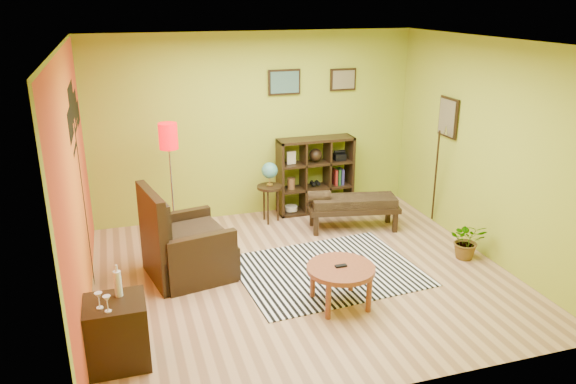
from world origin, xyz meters
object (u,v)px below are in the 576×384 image
object	(u,v)px
armchair	(184,249)
potted_plant	(467,244)
bench	(351,204)
globe_table	(270,177)
cube_shelf	(316,175)
floor_lamp	(169,147)
coffee_table	(341,272)
side_cabinet	(117,332)

from	to	relation	value
armchair	potted_plant	xyz separation A→B (m)	(3.59, -0.62, -0.15)
bench	globe_table	bearing A→B (deg)	149.69
globe_table	cube_shelf	xyz separation A→B (m)	(0.82, 0.23, -0.11)
floor_lamp	globe_table	world-z (taller)	floor_lamp
bench	coffee_table	bearing A→B (deg)	-116.37
side_cabinet	cube_shelf	world-z (taller)	cube_shelf
coffee_table	side_cabinet	world-z (taller)	side_cabinet
globe_table	bench	bearing A→B (deg)	-30.31
cube_shelf	bench	world-z (taller)	cube_shelf
side_cabinet	floor_lamp	xyz separation A→B (m)	(0.82, 2.63, 1.04)
bench	potted_plant	bearing A→B (deg)	-52.12
armchair	bench	bearing A→B (deg)	16.35
cube_shelf	bench	distance (m)	0.91
bench	potted_plant	world-z (taller)	bench
globe_table	bench	size ratio (longest dim) A/B	0.68
potted_plant	coffee_table	bearing A→B (deg)	-163.64
coffee_table	floor_lamp	xyz separation A→B (m)	(-1.56, 2.25, 0.97)
floor_lamp	bench	distance (m)	2.73
globe_table	potted_plant	bearing A→B (deg)	-43.08
cube_shelf	potted_plant	distance (m)	2.60
floor_lamp	potted_plant	xyz separation A→B (m)	(3.60, -1.66, -1.18)
armchair	cube_shelf	bearing A→B (deg)	34.78
floor_lamp	cube_shelf	world-z (taller)	floor_lamp
globe_table	cube_shelf	world-z (taller)	cube_shelf
coffee_table	globe_table	world-z (taller)	globe_table
coffee_table	armchair	distance (m)	1.98
armchair	floor_lamp	distance (m)	1.45
bench	potted_plant	size ratio (longest dim) A/B	2.72
side_cabinet	floor_lamp	bearing A→B (deg)	72.72
coffee_table	potted_plant	world-z (taller)	coffee_table
armchair	side_cabinet	bearing A→B (deg)	-117.22
armchair	potted_plant	distance (m)	3.65
globe_table	bench	world-z (taller)	globe_table
coffee_table	side_cabinet	xyz separation A→B (m)	(-2.38, -0.37, -0.07)
coffee_table	bench	world-z (taller)	bench
side_cabinet	cube_shelf	distance (m)	4.46
floor_lamp	bench	bearing A→B (deg)	-6.58
side_cabinet	globe_table	xyz separation A→B (m)	(2.29, 2.96, 0.38)
coffee_table	armchair	xyz separation A→B (m)	(-1.56, 1.22, -0.05)
floor_lamp	globe_table	distance (m)	1.65
potted_plant	floor_lamp	bearing A→B (deg)	155.25
side_cabinet	potted_plant	world-z (taller)	side_cabinet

